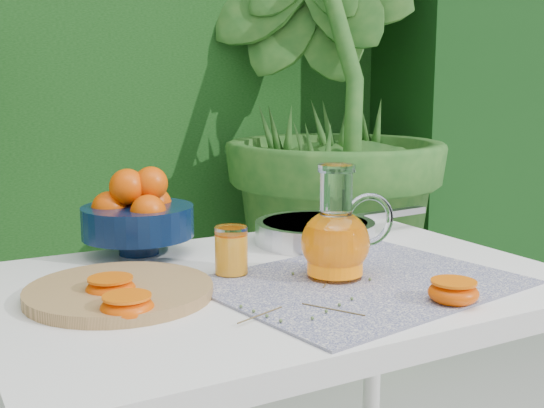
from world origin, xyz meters
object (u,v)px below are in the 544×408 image
fruit_bowl (137,214)px  juice_pitcher (337,239)px  white_table (277,320)px  saute_pan (316,231)px  cutting_board (120,291)px

fruit_bowl → juice_pitcher: juice_pitcher is taller
white_table → saute_pan: (0.20, 0.19, 0.11)m
juice_pitcher → saute_pan: 0.28m
saute_pan → fruit_bowl: bearing=165.6°
white_table → saute_pan: size_ratio=2.16×
juice_pitcher → saute_pan: size_ratio=0.43×
white_table → cutting_board: 0.30m
saute_pan → white_table: bearing=-137.0°
fruit_bowl → saute_pan: fruit_bowl is taller
white_table → saute_pan: saute_pan is taller
fruit_bowl → juice_pitcher: bearing=-54.3°
white_table → juice_pitcher: 0.19m
white_table → juice_pitcher: bearing=-36.5°
white_table → cutting_board: cutting_board is taller
cutting_board → juice_pitcher: 0.38m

